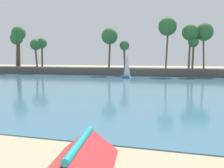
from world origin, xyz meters
The scene contains 4 objects.
sea centered at (0.00, 52.61, 0.03)m, with size 220.00×86.63×0.06m, color teal.
palm_headland centered at (-3.49, 55.83, 3.61)m, with size 92.81×6.46×13.15m.
folded_kite centered at (1.69, 6.64, 0.73)m, with size 2.93×4.00×1.10m.
sailboat_near_shore centered at (-5.69, 47.78, 0.64)m, with size 3.91×4.17×6.38m.
Camera 1 is at (5.12, -1.28, 4.09)m, focal length 39.00 mm.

